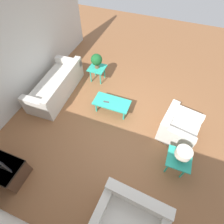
# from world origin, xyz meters

# --- Properties ---
(ground_plane) EXTENTS (14.00, 14.00, 0.00)m
(ground_plane) POSITION_xyz_m (0.00, 0.00, 0.00)
(ground_plane) COLOR #8E5B38
(wall_right) EXTENTS (0.12, 7.20, 2.70)m
(wall_right) POSITION_xyz_m (3.06, 0.00, 1.35)
(wall_right) COLOR silver
(wall_right) RESTS_ON ground_plane
(sofa) EXTENTS (1.00, 2.19, 0.76)m
(sofa) POSITION_xyz_m (2.24, -0.37, 0.29)
(sofa) COLOR silver
(sofa) RESTS_ON ground_plane
(armchair) EXTENTS (1.03, 1.07, 0.72)m
(armchair) POSITION_xyz_m (-1.53, -0.18, 0.29)
(armchair) COLOR silver
(armchair) RESTS_ON ground_plane
(loveseat) EXTENTS (1.35, 0.97, 0.72)m
(loveseat) POSITION_xyz_m (-1.00, 2.22, 0.28)
(loveseat) COLOR silver
(loveseat) RESTS_ON ground_plane
(coffee_table) EXTENTS (1.03, 0.51, 0.40)m
(coffee_table) POSITION_xyz_m (0.35, -0.28, 0.35)
(coffee_table) COLOR #2DB79E
(coffee_table) RESTS_ON ground_plane
(side_table_plant) EXTENTS (0.53, 0.53, 0.52)m
(side_table_plant) POSITION_xyz_m (1.31, -1.43, 0.44)
(side_table_plant) COLOR #2DB79E
(side_table_plant) RESTS_ON ground_plane
(side_table_lamp) EXTENTS (0.53, 0.53, 0.52)m
(side_table_lamp) POSITION_xyz_m (-1.64, 0.80, 0.44)
(side_table_lamp) COLOR #2DB79E
(side_table_lamp) RESTS_ON ground_plane
(tv_stand_chest) EXTENTS (1.07, 0.61, 0.51)m
(tv_stand_chest) POSITION_xyz_m (1.99, 2.34, 0.27)
(tv_stand_chest) COLOR #4C3323
(tv_stand_chest) RESTS_ON ground_plane
(potted_plant) EXTENTS (0.36, 0.36, 0.48)m
(potted_plant) POSITION_xyz_m (1.31, -1.43, 0.80)
(potted_plant) COLOR brown
(potted_plant) RESTS_ON side_table_plant
(table_lamp) EXTENTS (0.33, 0.33, 0.36)m
(table_lamp) POSITION_xyz_m (-1.64, 0.80, 0.77)
(table_lamp) COLOR #333333
(table_lamp) RESTS_ON side_table_lamp
(remote_control) EXTENTS (0.16, 0.06, 0.02)m
(remote_control) POSITION_xyz_m (0.50, -0.23, 0.41)
(remote_control) COLOR #4C4C51
(remote_control) RESTS_ON coffee_table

